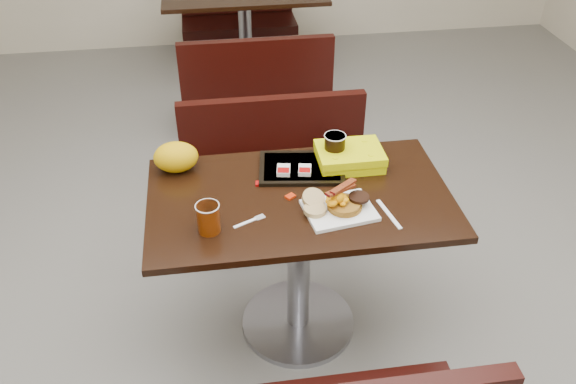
{
  "coord_description": "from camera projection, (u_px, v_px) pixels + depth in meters",
  "views": [
    {
      "loc": [
        -0.32,
        -1.89,
        2.16
      ],
      "look_at": [
        -0.06,
        -0.07,
        0.82
      ],
      "focal_mm": 37.51,
      "sensor_mm": 36.0,
      "label": 1
    }
  ],
  "objects": [
    {
      "name": "sausage_patty",
      "position": [
        359.0,
        197.0,
        2.29
      ],
      "size": [
        0.1,
        0.1,
        0.01
      ],
      "primitive_type": "cylinder",
      "rotation": [
        0.0,
        0.0,
        0.26
      ],
      "color": "black",
      "rests_on": "pancake_stack"
    },
    {
      "name": "hashbrown_sleeve_left",
      "position": [
        284.0,
        170.0,
        2.48
      ],
      "size": [
        0.07,
        0.08,
        0.02
      ],
      "primitive_type": "cube",
      "rotation": [
        0.0,
        0.0,
        -0.17
      ],
      "color": "silver",
      "rests_on": "tray"
    },
    {
      "name": "paper_bag",
      "position": [
        176.0,
        157.0,
        2.49
      ],
      "size": [
        0.2,
        0.16,
        0.13
      ],
      "primitive_type": "ellipsoid",
      "rotation": [
        0.0,
        0.0,
        -0.13
      ],
      "color": "#D8BB07",
      "rests_on": "table_near"
    },
    {
      "name": "condiment_ketchup",
      "position": [
        260.0,
        184.0,
        2.44
      ],
      "size": [
        0.04,
        0.03,
        0.01
      ],
      "primitive_type": "cube",
      "rotation": [
        0.0,
        0.0,
        -0.13
      ],
      "color": "#8C0504",
      "rests_on": "table_near"
    },
    {
      "name": "coffee_cup_far",
      "position": [
        335.0,
        148.0,
        2.53
      ],
      "size": [
        0.11,
        0.11,
        0.12
      ],
      "primitive_type": "cylinder",
      "rotation": [
        0.0,
        0.0,
        -0.35
      ],
      "color": "black",
      "rests_on": "tray"
    },
    {
      "name": "table_far",
      "position": [
        246.0,
        39.0,
        4.68
      ],
      "size": [
        1.2,
        0.7,
        0.75
      ],
      "primitive_type": null,
      "color": "black",
      "rests_on": "floor"
    },
    {
      "name": "scrambled_eggs",
      "position": [
        338.0,
        198.0,
        2.25
      ],
      "size": [
        0.09,
        0.08,
        0.05
      ],
      "primitive_type": "ellipsoid",
      "rotation": [
        0.0,
        0.0,
        -0.06
      ],
      "color": "orange",
      "rests_on": "pancake_stack"
    },
    {
      "name": "muffin_top",
      "position": [
        313.0,
        198.0,
        2.3
      ],
      "size": [
        0.11,
        0.11,
        0.05
      ],
      "primitive_type": "cylinder",
      "rotation": [
        0.38,
        0.0,
        0.34
      ],
      "color": "tan",
      "rests_on": "platter"
    },
    {
      "name": "condiment_syrup",
      "position": [
        290.0,
        196.0,
        2.37
      ],
      "size": [
        0.05,
        0.04,
        0.01
      ],
      "primitive_type": "cube",
      "rotation": [
        0.0,
        0.0,
        0.59
      ],
      "color": "#B42407",
      "rests_on": "table_near"
    },
    {
      "name": "coffee_cup_near",
      "position": [
        208.0,
        218.0,
        2.17
      ],
      "size": [
        0.1,
        0.1,
        0.12
      ],
      "primitive_type": "cylinder",
      "rotation": [
        0.0,
        0.0,
        -0.25
      ],
      "color": "#953405",
      "rests_on": "table_near"
    },
    {
      "name": "muffin_bottom",
      "position": [
        315.0,
        210.0,
        2.27
      ],
      "size": [
        0.1,
        0.1,
        0.02
      ],
      "primitive_type": "cylinder",
      "rotation": [
        0.0,
        0.0,
        -0.24
      ],
      "color": "tan",
      "rests_on": "platter"
    },
    {
      "name": "floor",
      "position": [
        298.0,
        324.0,
        2.82
      ],
      "size": [
        6.0,
        7.0,
        0.01
      ],
      "primitive_type": "cube",
      "color": "slate",
      "rests_on": "ground"
    },
    {
      "name": "fork",
      "position": [
        245.0,
        223.0,
        2.24
      ],
      "size": [
        0.13,
        0.08,
        0.0
      ],
      "primitive_type": null,
      "rotation": [
        0.0,
        0.0,
        0.44
      ],
      "color": "white",
      "rests_on": "table_near"
    },
    {
      "name": "bench_far_n",
      "position": [
        239.0,
        10.0,
        5.25
      ],
      "size": [
        1.0,
        0.46,
        0.72
      ],
      "primitive_type": null,
      "color": "black",
      "rests_on": "floor"
    },
    {
      "name": "clamshell",
      "position": [
        350.0,
        157.0,
        2.54
      ],
      "size": [
        0.28,
        0.21,
        0.07
      ],
      "primitive_type": "cube",
      "rotation": [
        0.0,
        0.0,
        -0.0
      ],
      "color": "#CFD203",
      "rests_on": "table_near"
    },
    {
      "name": "bench_far_s",
      "position": [
        255.0,
        79.0,
        4.13
      ],
      "size": [
        1.0,
        0.46,
        0.72
      ],
      "primitive_type": null,
      "color": "black",
      "rests_on": "floor"
    },
    {
      "name": "tray",
      "position": [
        302.0,
        168.0,
        2.53
      ],
      "size": [
        0.38,
        0.3,
        0.02
      ],
      "primitive_type": "cube",
      "rotation": [
        0.0,
        0.0,
        -0.13
      ],
      "color": "black",
      "rests_on": "table_near"
    },
    {
      "name": "knife",
      "position": [
        389.0,
        214.0,
        2.28
      ],
      "size": [
        0.05,
        0.19,
        0.0
      ],
      "primitive_type": "cube",
      "rotation": [
        0.0,
        0.0,
        -1.38
      ],
      "color": "white",
      "rests_on": "table_near"
    },
    {
      "name": "pancake_stack",
      "position": [
        345.0,
        205.0,
        2.28
      ],
      "size": [
        0.16,
        0.16,
        0.03
      ],
      "primitive_type": "cylinder",
      "rotation": [
        0.0,
        0.0,
        -0.28
      ],
      "color": "#926418",
      "rests_on": "platter"
    },
    {
      "name": "hashbrown_sleeve_right",
      "position": [
        305.0,
        170.0,
        2.48
      ],
      "size": [
        0.06,
        0.08,
        0.02
      ],
      "primitive_type": "cube",
      "rotation": [
        0.0,
        0.0,
        -0.2
      ],
      "color": "silver",
      "rests_on": "tray"
    },
    {
      "name": "bacon_strips",
      "position": [
        341.0,
        189.0,
        2.25
      ],
      "size": [
        0.16,
        0.13,
        0.01
      ],
      "primitive_type": null,
      "rotation": [
        0.0,
        0.0,
        0.59
      ],
      "color": "#400409",
      "rests_on": "scrambled_eggs"
    },
    {
      "name": "bench_near_n",
      "position": [
        278.0,
        177.0,
        3.17
      ],
      "size": [
        1.0,
        0.46,
        0.72
      ],
      "primitive_type": null,
      "color": "black",
      "rests_on": "floor"
    },
    {
      "name": "platter",
      "position": [
        339.0,
        210.0,
        2.29
      ],
      "size": [
        0.29,
        0.24,
        0.02
      ],
      "primitive_type": "cube",
      "rotation": [
        0.0,
        0.0,
        0.16
      ],
      "color": "white",
      "rests_on": "table_near"
    },
    {
      "name": "table_near",
      "position": [
        299.0,
        265.0,
        2.6
      ],
      "size": [
        1.2,
        0.7,
        0.75
      ],
      "primitive_type": null,
      "color": "black",
      "rests_on": "floor"
    }
  ]
}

